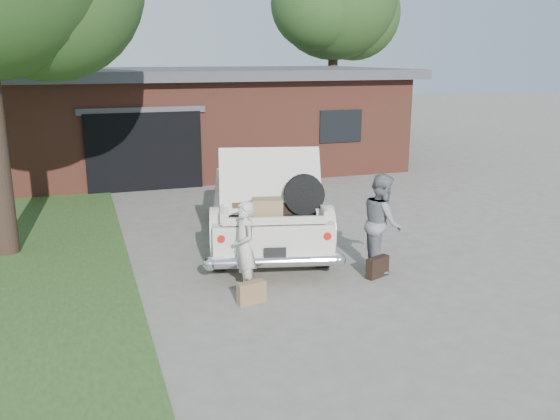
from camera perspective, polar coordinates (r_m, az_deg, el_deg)
name	(u,v)px	position (r m, az deg, el deg)	size (l,w,h in m)	color
ground	(291,281)	(10.10, 1.11, -6.87)	(90.00, 90.00, 0.00)	gray
house	(205,117)	(20.83, -7.20, 8.88)	(12.80, 7.80, 3.30)	brown
tree_right	(336,1)	(27.91, 5.41, 19.35)	(6.46, 5.62, 9.14)	#38281E
sedan	(265,201)	(12.19, -1.49, 0.85)	(3.33, 5.80, 2.13)	beige
woman_left	(244,248)	(9.43, -3.44, -3.63)	(0.55, 0.36, 1.50)	beige
woman_right	(382,222)	(10.56, 9.78, -1.16)	(0.84, 0.65, 1.73)	slate
suitcase_left	(252,293)	(9.18, -2.75, -7.95)	(0.45, 0.14, 0.35)	#926D4A
suitcase_right	(377,267)	(10.37, 9.36, -5.43)	(0.46, 0.15, 0.36)	black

